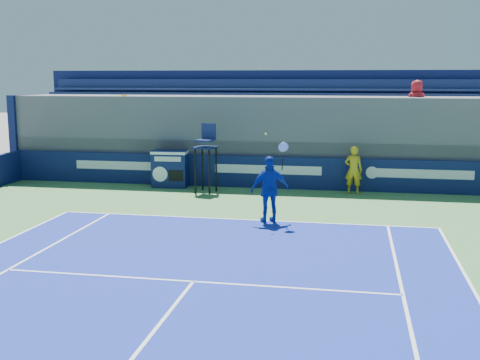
% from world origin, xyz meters
% --- Properties ---
extents(ball_person, '(0.66, 0.47, 1.71)m').
position_xyz_m(ball_person, '(3.14, 16.54, 0.87)').
color(ball_person, gold).
rests_on(ball_person, apron).
extents(back_hoarding, '(20.40, 0.21, 1.20)m').
position_xyz_m(back_hoarding, '(0.00, 17.10, 0.60)').
color(back_hoarding, '#0C1646').
rests_on(back_hoarding, ground).
extents(match_clock, '(1.36, 0.80, 1.40)m').
position_xyz_m(match_clock, '(-3.65, 16.63, 0.74)').
color(match_clock, '#0F194B').
rests_on(match_clock, ground).
extents(umpire_chair, '(0.84, 0.84, 2.48)m').
position_xyz_m(umpire_chair, '(-2.07, 15.89, 1.53)').
color(umpire_chair, black).
rests_on(umpire_chair, ground).
extents(tennis_player, '(1.21, 0.90, 2.57)m').
position_xyz_m(tennis_player, '(0.82, 11.74, 0.97)').
color(tennis_player, '#132F9D').
rests_on(tennis_player, apron).
extents(stadium_seating, '(21.00, 4.05, 4.40)m').
position_xyz_m(stadium_seating, '(0.00, 19.15, 1.83)').
color(stadium_seating, '#56565B').
rests_on(stadium_seating, ground).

